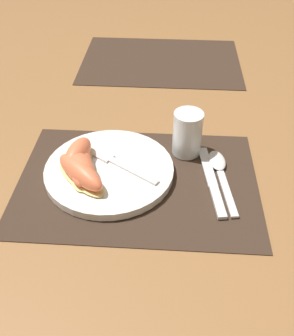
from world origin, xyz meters
TOP-DOWN VIEW (x-y plane):
  - ground_plane at (0.00, 0.00)m, footprint 3.00×3.00m
  - placemat at (0.00, 0.00)m, footprint 0.47×0.32m
  - placemat_far at (0.02, 0.54)m, footprint 0.47×0.32m
  - plate at (-0.06, 0.02)m, footprint 0.25×0.25m
  - juice_glass at (0.10, 0.10)m, footprint 0.06×0.06m
  - knife at (0.14, 0.00)m, footprint 0.05×0.20m
  - spoon at (0.16, 0.04)m, footprint 0.05×0.19m
  - fork at (-0.05, 0.03)m, footprint 0.17×0.12m
  - citrus_wedge_0 at (-0.12, 0.03)m, footprint 0.06×0.10m
  - citrus_wedge_1 at (-0.11, 0.00)m, footprint 0.07×0.13m
  - citrus_wedge_2 at (-0.11, -0.01)m, footprint 0.09×0.11m
  - citrus_wedge_3 at (-0.10, -0.03)m, footprint 0.12×0.12m

SIDE VIEW (x-z plane):
  - ground_plane at x=0.00m, z-range 0.00..0.00m
  - placemat at x=0.00m, z-range 0.00..0.00m
  - placemat_far at x=0.02m, z-range 0.00..0.00m
  - knife at x=0.14m, z-range 0.00..0.01m
  - spoon at x=0.16m, z-range 0.00..0.01m
  - plate at x=-0.06m, z-range 0.00..0.02m
  - fork at x=-0.05m, z-range 0.02..0.02m
  - citrus_wedge_1 at x=-0.11m, z-range 0.02..0.05m
  - citrus_wedge_3 at x=-0.10m, z-range 0.02..0.06m
  - citrus_wedge_2 at x=-0.11m, z-range 0.02..0.06m
  - citrus_wedge_0 at x=-0.12m, z-range 0.02..0.06m
  - juice_glass at x=0.10m, z-range 0.00..0.09m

